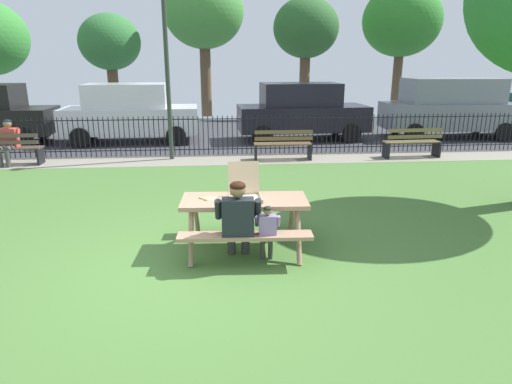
# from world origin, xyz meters

# --- Properties ---
(ground) EXTENTS (28.00, 11.58, 0.02)m
(ground) POSITION_xyz_m (0.00, 1.79, -0.01)
(ground) COLOR #497334
(cobblestone_walkway) EXTENTS (28.00, 1.40, 0.01)m
(cobblestone_walkway) POSITION_xyz_m (0.00, 6.88, -0.00)
(cobblestone_walkway) COLOR gray
(street_asphalt) EXTENTS (28.00, 7.95, 0.01)m
(street_asphalt) POSITION_xyz_m (0.00, 11.55, -0.01)
(street_asphalt) COLOR #38383D
(picnic_table_foreground) EXTENTS (1.87, 1.56, 0.79)m
(picnic_table_foreground) POSITION_xyz_m (0.86, 0.71, 0.60)
(picnic_table_foreground) COLOR #A37D62
(picnic_table_foreground) RESTS_ON ground
(pizza_box_open) EXTENTS (0.47, 0.54, 0.50)m
(pizza_box_open) POSITION_xyz_m (0.86, 0.76, 0.89)
(pizza_box_open) COLOR tan
(pizza_box_open) RESTS_ON picnic_table_foreground
(pizza_slice_on_table) EXTENTS (0.29, 0.28, 0.02)m
(pizza_slice_on_table) POSITION_xyz_m (0.34, 0.78, 0.78)
(pizza_slice_on_table) COLOR #EDD27C
(pizza_slice_on_table) RESTS_ON picnic_table_foreground
(adult_at_table) EXTENTS (0.62, 0.60, 1.19)m
(adult_at_table) POSITION_xyz_m (0.74, 0.21, 0.66)
(adult_at_table) COLOR #363636
(adult_at_table) RESTS_ON ground
(child_at_table) EXTENTS (0.34, 0.33, 0.85)m
(child_at_table) POSITION_xyz_m (1.13, 0.17, 0.52)
(child_at_table) COLOR #3A3A3A
(child_at_table) RESTS_ON ground
(iron_fence_streetside) EXTENTS (20.50, 0.03, 1.14)m
(iron_fence_streetside) POSITION_xyz_m (0.00, 7.58, 0.58)
(iron_fence_streetside) COLOR black
(iron_fence_streetside) RESTS_ON ground
(park_bench_left) EXTENTS (1.60, 0.46, 0.85)m
(park_bench_left) POSITION_xyz_m (-5.01, 6.74, 0.42)
(park_bench_left) COLOR brown
(park_bench_left) RESTS_ON ground
(park_bench_center) EXTENTS (1.60, 0.48, 0.85)m
(park_bench_center) POSITION_xyz_m (2.29, 6.74, 0.42)
(park_bench_center) COLOR brown
(park_bench_center) RESTS_ON ground
(park_bench_right) EXTENTS (1.62, 0.53, 0.85)m
(park_bench_right) POSITION_xyz_m (6.00, 6.74, 0.42)
(park_bench_right) COLOR brown
(park_bench_right) RESTS_ON ground
(person_on_park_bench) EXTENTS (0.63, 0.62, 1.19)m
(person_on_park_bench) POSITION_xyz_m (-5.02, 6.76, 0.66)
(person_on_park_bench) COLOR #444444
(person_on_park_bench) RESTS_ON ground
(lamp_post_walkway) EXTENTS (0.28, 0.28, 4.61)m
(lamp_post_walkway) POSITION_xyz_m (-0.82, 7.10, 2.77)
(lamp_post_walkway) COLOR #2D382D
(lamp_post_walkway) RESTS_ON ground
(parked_car_center) EXTENTS (4.47, 2.06, 1.94)m
(parked_car_center) POSITION_xyz_m (-2.42, 9.95, 1.01)
(parked_car_center) COLOR silver
(parked_car_center) RESTS_ON ground
(parked_car_right) EXTENTS (4.48, 2.08, 1.94)m
(parked_car_right) POSITION_xyz_m (3.39, 9.95, 1.01)
(parked_car_right) COLOR black
(parked_car_right) RESTS_ON ground
(parked_car_far_right) EXTENTS (4.66, 2.07, 2.08)m
(parked_car_far_right) POSITION_xyz_m (8.71, 9.95, 1.10)
(parked_car_far_right) COLOR slate
(parked_car_far_right) RESTS_ON ground
(far_tree_midleft) EXTENTS (2.86, 2.86, 4.79)m
(far_tree_midleft) POSITION_xyz_m (-4.49, 17.19, 3.44)
(far_tree_midleft) COLOR brown
(far_tree_midleft) RESTS_ON ground
(far_tree_center) EXTENTS (3.75, 3.75, 6.56)m
(far_tree_center) POSITION_xyz_m (-0.04, 17.19, 4.81)
(far_tree_center) COLOR brown
(far_tree_center) RESTS_ON ground
(far_tree_midright) EXTENTS (3.16, 3.16, 5.60)m
(far_tree_midright) POSITION_xyz_m (4.84, 17.19, 4.11)
(far_tree_midright) COLOR brown
(far_tree_midright) RESTS_ON ground
(far_tree_right) EXTENTS (3.82, 3.82, 6.26)m
(far_tree_right) POSITION_xyz_m (9.59, 17.19, 4.50)
(far_tree_right) COLOR brown
(far_tree_right) RESTS_ON ground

